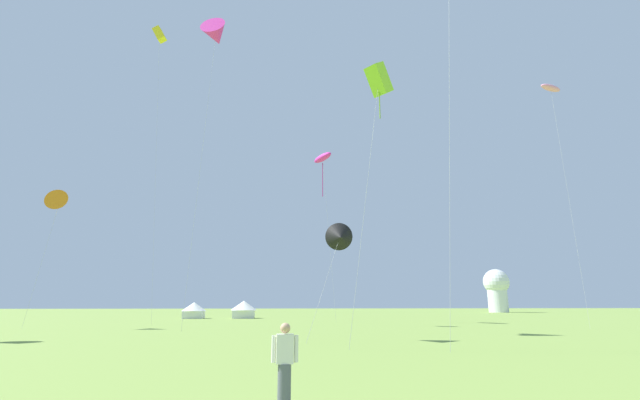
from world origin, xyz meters
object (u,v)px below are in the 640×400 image
object	(u,v)px
kite_black_delta	(340,237)
festival_tent_right	(244,309)
person_spectator	(285,366)
kite_magenta_delta	(216,35)
kite_magenta_parafoil	(323,158)
kite_orange_delta	(59,203)
kite_pink_parafoil	(551,88)
kite_lime_box	(379,80)
observatory_dome	(497,288)
kite_yellow_box	(159,35)
festival_tent_left	(194,309)

from	to	relation	value
kite_black_delta	festival_tent_right	distance (m)	41.98
kite_black_delta	person_spectator	world-z (taller)	kite_black_delta
kite_magenta_delta	kite_magenta_parafoil	distance (m)	21.14
kite_orange_delta	kite_pink_parafoil	bearing A→B (deg)	-6.33
kite_lime_box	person_spectator	world-z (taller)	kite_lime_box
kite_lime_box	observatory_dome	xyz separation A→B (m)	(50.92, 83.54, -9.01)
kite_magenta_parafoil	kite_orange_delta	bearing A→B (deg)	-159.53
kite_magenta_parafoil	kite_yellow_box	world-z (taller)	kite_yellow_box
kite_pink_parafoil	kite_magenta_delta	size ratio (longest dim) A/B	0.85
kite_magenta_delta	kite_yellow_box	distance (m)	18.21
kite_black_delta	observatory_dome	world-z (taller)	observatory_dome
person_spectator	festival_tent_left	xyz separation A→B (m)	(-11.94, 57.81, 0.45)
kite_magenta_delta	festival_tent_right	xyz separation A→B (m)	(1.76, 30.41, -25.83)
kite_magenta_parafoil	kite_yellow_box	bearing A→B (deg)	-172.50
festival_tent_left	festival_tent_right	world-z (taller)	festival_tent_right
kite_lime_box	festival_tent_left	bearing A→B (deg)	111.36
kite_pink_parafoil	kite_yellow_box	distance (m)	46.77
kite_magenta_delta	observatory_dome	xyz separation A→B (m)	(62.92, 69.00, -21.24)
kite_orange_delta	kite_yellow_box	bearing A→B (deg)	52.41
kite_pink_parafoil	kite_magenta_parafoil	bearing A→B (deg)	144.89
kite_orange_delta	kite_lime_box	size ratio (longest dim) A/B	0.80
kite_magenta_delta	person_spectator	size ratio (longest dim) A/B	16.64
kite_lime_box	kite_pink_parafoil	bearing A→B (deg)	34.25
person_spectator	festival_tent_left	size ratio (longest dim) A/B	0.48
kite_pink_parafoil	kite_black_delta	distance (m)	31.72
kite_orange_delta	kite_magenta_parafoil	distance (m)	30.20
festival_tent_right	kite_black_delta	bearing A→B (deg)	-78.32
kite_pink_parafoil	kite_magenta_parafoil	size ratio (longest dim) A/B	1.13
kite_yellow_box	kite_magenta_parafoil	bearing A→B (deg)	7.50
festival_tent_right	observatory_dome	distance (m)	72.47
festival_tent_left	observatory_dome	distance (m)	78.77
festival_tent_left	kite_magenta_parafoil	bearing A→B (deg)	-39.02
kite_magenta_delta	kite_orange_delta	bearing A→B (deg)	157.97
kite_pink_parafoil	kite_magenta_delta	world-z (taller)	kite_magenta_delta
kite_orange_delta	kite_yellow_box	world-z (taller)	kite_yellow_box
festival_tent_left	observatory_dome	bearing A→B (deg)	29.39
kite_magenta_parafoil	festival_tent_right	size ratio (longest dim) A/B	5.43
kite_magenta_parafoil	festival_tent_left	size ratio (longest dim) A/B	5.95
kite_magenta_parafoil	person_spectator	xyz separation A→B (m)	(-5.76, -43.46, -19.96)
kite_orange_delta	person_spectator	bearing A→B (deg)	-57.59
kite_pink_parafoil	person_spectator	distance (m)	45.66
kite_magenta_parafoil	observatory_dome	world-z (taller)	kite_magenta_parafoil
kite_magenta_parafoil	festival_tent_right	world-z (taller)	kite_magenta_parafoil
kite_pink_parafoil	festival_tent_right	world-z (taller)	kite_pink_parafoil
kite_black_delta	kite_yellow_box	bearing A→B (deg)	129.42
kite_magenta_delta	kite_magenta_parafoil	bearing A→B (deg)	52.95
kite_pink_parafoil	kite_magenta_parafoil	distance (m)	27.13
kite_pink_parafoil	kite_black_delta	xyz separation A→B (m)	(-23.98, -10.98, -17.62)
kite_orange_delta	festival_tent_right	world-z (taller)	kite_orange_delta
kite_black_delta	kite_magenta_parafoil	size ratio (longest dim) A/B	0.34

